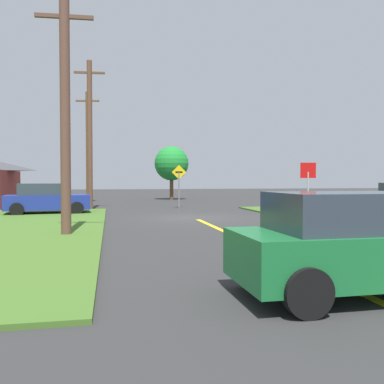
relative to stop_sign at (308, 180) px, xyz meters
The scene contains 10 objects.
ground_plane 5.62m from the stop_sign, 163.03° to the left, with size 120.00×120.00×0.00m, color #2E2E2E.
lane_stripe_center 8.41m from the stop_sign, 128.27° to the right, with size 0.20×14.00×0.01m, color yellow.
stop_sign is the anchor object (origin of this frame).
parked_car_near_building 13.26m from the stop_sign, 158.12° to the left, with size 4.40×2.43×1.62m.
car_behind_on_main_road 12.99m from the stop_sign, 113.63° to the right, with size 4.05×1.96×1.62m.
utility_pole_near 11.31m from the stop_sign, 159.01° to the right, with size 1.80×0.32×7.56m.
utility_pole_mid 13.03m from the stop_sign, 142.81° to the left, with size 1.80×0.30×8.87m.
utility_pole_far 18.90m from the stop_sign, 124.71° to the left, with size 1.79×0.44×8.60m.
direction_sign 9.25m from the stop_sign, 120.74° to the left, with size 0.90×0.18×2.74m.
oak_tree_left 19.80m from the stop_sign, 100.20° to the left, with size 3.09×3.09×4.83m.
Camera 1 is at (-3.92, -19.24, 1.82)m, focal length 38.68 mm.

